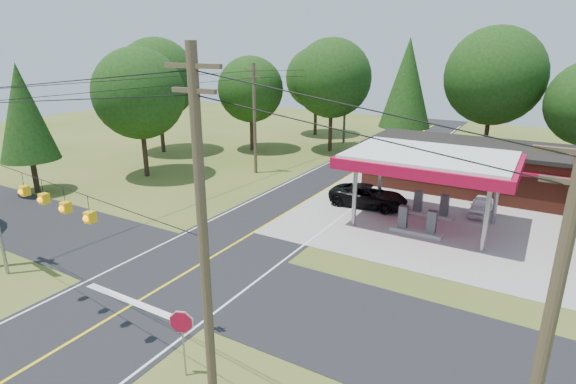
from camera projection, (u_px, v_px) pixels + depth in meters
The scene contains 16 objects.
ground at pixel (189, 271), 23.77m from camera, with size 120.00×120.00×0.00m, color #41541D.
main_highway at pixel (189, 271), 23.77m from camera, with size 8.00×120.00×0.02m, color black.
cross_road at pixel (189, 271), 23.77m from camera, with size 70.00×7.00×0.02m, color black.
lane_center_yellow at pixel (189, 271), 23.76m from camera, with size 0.15×110.00×0.00m, color yellow.
gas_canopy at pixel (429, 162), 28.77m from camera, with size 10.60×7.40×4.88m.
convenience_store at pixel (469, 166), 37.19m from camera, with size 16.40×7.55×3.80m.
utility_pole_near_right at pixel (204, 249), 12.57m from camera, with size 1.80×0.30×11.50m.
utility_pole_far_left at pixel (255, 117), 40.78m from camera, with size 1.80×0.30×10.00m.
utility_pole_right_b at pixel (546, 338), 9.94m from camera, with size 1.80×0.30×10.00m.
utility_pole_north at pixel (345, 104), 54.12m from camera, with size 0.30×0.30×9.50m.
overhead_beacons at pixel (52, 185), 17.42m from camera, with size 17.04×2.04×1.03m.
treeline_backdrop at pixel (372, 91), 40.74m from camera, with size 70.27×51.59×13.30m.
suv_car at pixel (368, 196), 33.24m from camera, with size 5.70×5.70×1.58m, color black.
sedan_car at pixel (481, 206), 31.73m from camera, with size 3.52×3.52×1.20m, color white.
octagonal_stop_sign at pixel (182, 327), 15.63m from camera, with size 0.87×0.39×2.70m.
route_sign_post at pixel (207, 303), 18.36m from camera, with size 0.46×0.15×2.29m.
Camera 1 is at (15.35, -15.68, 11.35)m, focal length 28.00 mm.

